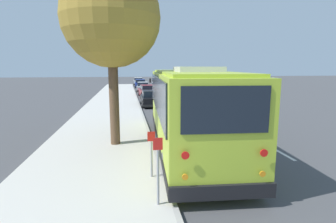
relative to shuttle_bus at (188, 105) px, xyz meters
The scene contains 14 objects.
ground_plane 1.94m from the shuttle_bus, behind, with size 160.00×160.00×0.00m, color #474749.
sidewalk_slab 4.18m from the shuttle_bus, 101.03° to the left, with size 80.00×4.49×0.15m, color beige.
curb_strip 2.35m from the shuttle_bus, 117.05° to the left, with size 80.00×0.14×0.15m, color #AAA69D.
shuttle_bus is the anchor object (origin of this frame).
parked_sedan_black 12.28m from the shuttle_bus, ahead, with size 4.14×1.69×1.32m.
parked_sedan_maroon 19.13m from the shuttle_bus, ahead, with size 4.64×2.06×1.33m.
parked_sedan_silver 26.11m from the shuttle_bus, ahead, with size 4.43×1.93×1.26m.
parked_sedan_blue 32.79m from the shuttle_bus, ahead, with size 4.25×1.79×1.33m.
parked_sedan_white 39.70m from the shuttle_bus, ahead, with size 4.69×1.85×1.31m.
street_tree 4.78m from the shuttle_bus, 77.37° to the left, with size 3.87×3.87×7.59m.
sign_post_near 5.02m from the shuttle_bus, 158.72° to the left, with size 0.06×0.22×1.61m.
sign_post_far 3.64m from the shuttle_bus, 149.21° to the left, with size 0.06×0.22×1.36m.
lane_stripe_mid 4.02m from the shuttle_bus, 105.01° to the right, with size 2.40×0.14×0.01m, color silver.
lane_stripe_ahead 6.40m from the shuttle_bus, 34.45° to the right, with size 2.40×0.14×0.01m, color silver.
Camera 1 is at (-9.55, 2.54, 3.34)m, focal length 28.00 mm.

